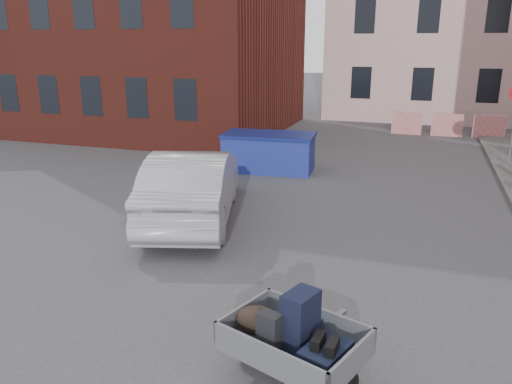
% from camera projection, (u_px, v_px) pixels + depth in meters
% --- Properties ---
extents(ground, '(120.00, 120.00, 0.00)m').
position_uv_depth(ground, '(237.00, 256.00, 9.74)').
color(ground, '#38383A').
rests_on(ground, ground).
extents(far_building, '(6.00, 6.00, 8.00)m').
position_uv_depth(far_building, '(79.00, 42.00, 34.65)').
color(far_building, maroon).
rests_on(far_building, ground).
extents(barriers, '(4.70, 0.18, 1.00)m').
position_uv_depth(barriers, '(447.00, 125.00, 21.92)').
color(barriers, red).
rests_on(barriers, ground).
extents(trailer, '(1.88, 1.98, 1.20)m').
position_uv_depth(trailer, '(293.00, 337.00, 5.97)').
color(trailer, black).
rests_on(trailer, ground).
extents(dumpster, '(3.00, 1.72, 1.21)m').
position_uv_depth(dumpster, '(269.00, 152.00, 16.01)').
color(dumpster, navy).
rests_on(dumpster, ground).
extents(silver_car, '(3.11, 5.29, 1.65)m').
position_uv_depth(silver_car, '(193.00, 185.00, 11.54)').
color(silver_car, '#999BA0').
rests_on(silver_car, ground).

